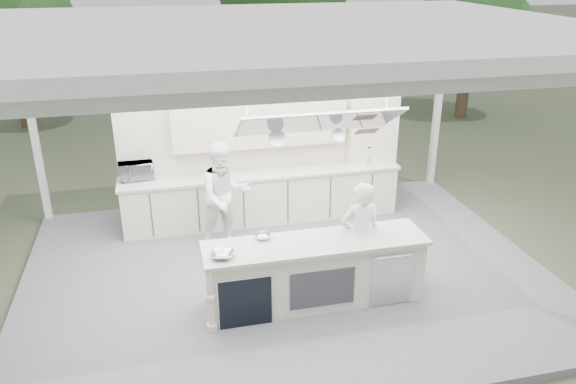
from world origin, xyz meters
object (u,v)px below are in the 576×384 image
object	(u,v)px
head_chef	(360,237)
sous_chef	(225,196)
back_counter	(263,196)
demo_island	(314,272)

from	to	relation	value
head_chef	sous_chef	xyz separation A→B (m)	(-1.71, 1.71, 0.08)
back_counter	sous_chef	size ratio (longest dim) A/B	2.76
demo_island	back_counter	distance (m)	2.82
demo_island	sous_chef	distance (m)	2.20
head_chef	demo_island	bearing A→B (deg)	12.70
back_counter	head_chef	xyz separation A→B (m)	(0.92, -2.60, 0.36)
back_counter	sous_chef	xyz separation A→B (m)	(-0.80, -0.89, 0.44)
demo_island	head_chef	xyz separation A→B (m)	(0.74, 0.21, 0.36)
head_chef	back_counter	bearing A→B (deg)	-73.91
back_counter	head_chef	bearing A→B (deg)	-70.60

